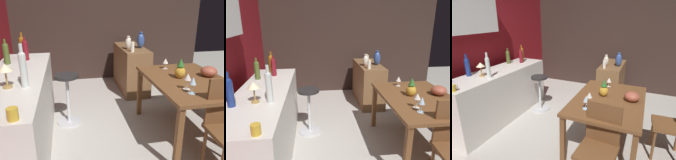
% 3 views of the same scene
% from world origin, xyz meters
% --- Properties ---
extents(ground_plane, '(9.00, 9.00, 0.00)m').
position_xyz_m(ground_plane, '(0.00, 0.00, 0.00)').
color(ground_plane, '#B7B2A8').
extents(wall_side_right, '(0.10, 4.40, 2.60)m').
position_xyz_m(wall_side_right, '(2.55, 0.30, 1.30)').
color(wall_side_right, '#33231E').
rests_on(wall_side_right, ground_plane).
extents(dining_table, '(1.34, 0.91, 0.74)m').
position_xyz_m(dining_table, '(0.09, -0.42, 0.66)').
color(dining_table, brown).
rests_on(dining_table, ground_plane).
extents(kitchen_counter, '(2.10, 0.60, 0.90)m').
position_xyz_m(kitchen_counter, '(0.12, 1.55, 0.45)').
color(kitchen_counter, silver).
rests_on(kitchen_counter, ground_plane).
extents(sideboard_cabinet, '(1.10, 0.44, 0.82)m').
position_xyz_m(sideboard_cabinet, '(1.74, -0.17, 0.41)').
color(sideboard_cabinet, brown).
rests_on(sideboard_cabinet, ground_plane).
extents(bar_stool, '(0.34, 0.34, 0.71)m').
position_xyz_m(bar_stool, '(0.65, 1.03, 0.38)').
color(bar_stool, '#262323').
rests_on(bar_stool, ground_plane).
extents(wine_glass_left, '(0.08, 0.08, 0.18)m').
position_xyz_m(wine_glass_left, '(-0.32, -0.22, 0.87)').
color(wine_glass_left, silver).
rests_on(wine_glass_left, dining_table).
extents(wine_glass_right, '(0.07, 0.07, 0.15)m').
position_xyz_m(wine_glass_right, '(0.57, -0.32, 0.84)').
color(wine_glass_right, silver).
rests_on(wine_glass_right, dining_table).
extents(wine_glass_center, '(0.08, 0.08, 0.18)m').
position_xyz_m(wine_glass_center, '(-0.21, -0.23, 0.87)').
color(wine_glass_center, silver).
rests_on(wine_glass_center, dining_table).
extents(pineapple_centerpiece, '(0.13, 0.13, 0.25)m').
position_xyz_m(pineapple_centerpiece, '(0.16, -0.33, 0.84)').
color(pineapple_centerpiece, gold).
rests_on(pineapple_centerpiece, dining_table).
extents(fruit_bowl, '(0.20, 0.20, 0.13)m').
position_xyz_m(fruit_bowl, '(0.14, -0.71, 0.80)').
color(fruit_bowl, '#9E4C38').
rests_on(fruit_bowl, dining_table).
extents(wine_bottle_olive, '(0.07, 0.07, 0.31)m').
position_xyz_m(wine_bottle_olive, '(0.62, 1.72, 1.04)').
color(wine_bottle_olive, '#475623').
rests_on(wine_bottle_olive, kitchen_counter).
extents(wine_bottle_cobalt, '(0.07, 0.07, 0.35)m').
position_xyz_m(wine_bottle_cobalt, '(-0.30, 1.75, 1.06)').
color(wine_bottle_cobalt, navy).
rests_on(wine_bottle_cobalt, kitchen_counter).
extents(wine_bottle_amber, '(0.08, 0.08, 0.34)m').
position_xyz_m(wine_bottle_amber, '(0.88, 1.57, 1.06)').
color(wine_bottle_amber, '#8C5114').
rests_on(wine_bottle_amber, kitchen_counter).
extents(wine_bottle_ruby, '(0.07, 0.07, 0.30)m').
position_xyz_m(wine_bottle_ruby, '(0.78, 1.52, 1.04)').
color(wine_bottle_ruby, maroon).
rests_on(wine_bottle_ruby, kitchen_counter).
extents(wine_bottle_clear, '(0.06, 0.06, 0.39)m').
position_xyz_m(wine_bottle_clear, '(-0.23, 1.39, 1.08)').
color(wine_bottle_clear, silver).
rests_on(wine_bottle_clear, kitchen_counter).
extents(cup_mustard, '(0.11, 0.08, 0.09)m').
position_xyz_m(cup_mustard, '(-0.85, 1.37, 0.94)').
color(cup_mustard, gold).
rests_on(cup_mustard, kitchen_counter).
extents(counter_lamp, '(0.13, 0.13, 0.22)m').
position_xyz_m(counter_lamp, '(-0.23, 1.54, 1.07)').
color(counter_lamp, '#A58447').
rests_on(counter_lamp, kitchen_counter).
extents(pillar_candle_tall, '(0.06, 0.06, 0.19)m').
position_xyz_m(pillar_candle_tall, '(1.33, -0.07, 0.90)').
color(pillar_candle_tall, white).
rests_on(pillar_candle_tall, sideboard_cabinet).
extents(pillar_candle_short, '(0.06, 0.06, 0.13)m').
position_xyz_m(pillar_candle_short, '(2.11, -0.23, 0.87)').
color(pillar_candle_short, white).
rests_on(pillar_candle_short, sideboard_cabinet).
extents(vase_ceramic_blue, '(0.13, 0.13, 0.28)m').
position_xyz_m(vase_ceramic_blue, '(1.61, -0.29, 0.96)').
color(vase_ceramic_blue, '#334C8C').
rests_on(vase_ceramic_blue, sideboard_cabinet).
extents(vase_ceramic_ivory, '(0.10, 0.10, 0.23)m').
position_xyz_m(vase_ceramic_ivory, '(1.55, -0.05, 0.93)').
color(vase_ceramic_ivory, beige).
rests_on(vase_ceramic_ivory, sideboard_cabinet).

